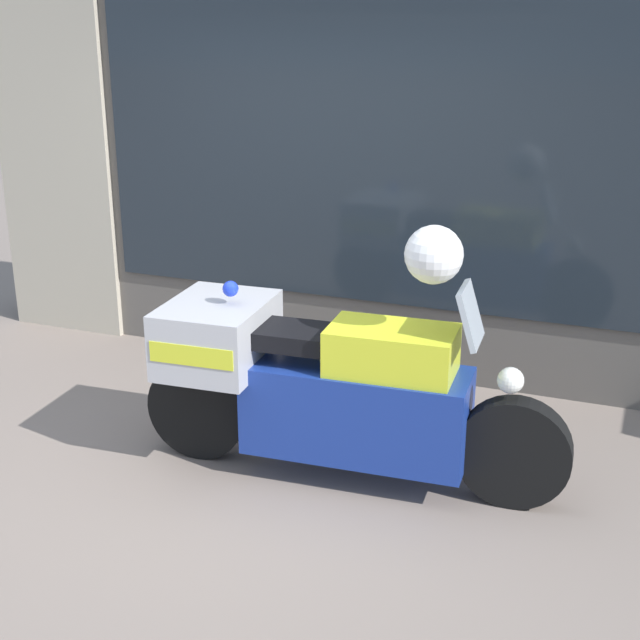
{
  "coord_description": "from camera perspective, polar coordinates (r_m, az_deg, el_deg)",
  "views": [
    {
      "loc": [
        2.09,
        -3.99,
        2.54
      ],
      "look_at": [
        0.24,
        0.76,
        0.74
      ],
      "focal_mm": 50.0,
      "sensor_mm": 36.0,
      "label": 1
    }
  ],
  "objects": [
    {
      "name": "ground_plane",
      "position": [
        5.17,
        -5.58,
        -10.09
      ],
      "size": [
        60.0,
        60.0,
        0.0
      ],
      "primitive_type": "plane",
      "color": "gray"
    },
    {
      "name": "shop_building",
      "position": [
        6.53,
        -1.58,
        13.92
      ],
      "size": [
        5.82,
        0.55,
        3.81
      ],
      "color": "#56514C",
      "rests_on": "ground"
    },
    {
      "name": "paramedic_motorcycle",
      "position": [
        4.96,
        -0.03,
        -4.05
      ],
      "size": [
        2.44,
        0.73,
        1.2
      ],
      "rotation": [
        0.0,
        0.0,
        0.06
      ],
      "color": "black",
      "rests_on": "ground"
    },
    {
      "name": "window_display",
      "position": [
        6.58,
        5.6,
        0.9
      ],
      "size": [
        4.36,
        0.3,
        1.91
      ],
      "color": "slate",
      "rests_on": "ground"
    },
    {
      "name": "white_helmet",
      "position": [
        4.56,
        7.3,
        4.17
      ],
      "size": [
        0.3,
        0.3,
        0.3
      ],
      "primitive_type": "sphere",
      "color": "white",
      "rests_on": "paramedic_motorcycle"
    }
  ]
}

